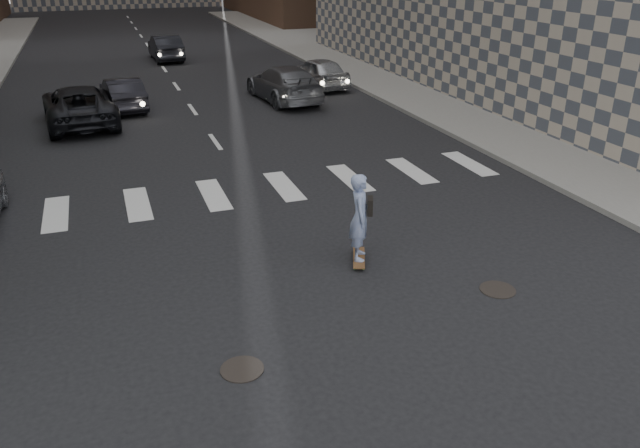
# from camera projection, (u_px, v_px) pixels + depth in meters

# --- Properties ---
(ground) EXTENTS (160.00, 160.00, 0.00)m
(ground) POSITION_uv_depth(u_px,v_px,m) (388.00, 388.00, 9.49)
(ground) COLOR black
(ground) RESTS_ON ground
(sidewalk_right) EXTENTS (13.00, 80.00, 0.15)m
(sidewalk_right) POSITION_uv_depth(u_px,v_px,m) (481.00, 81.00, 31.11)
(sidewalk_right) COLOR gray
(sidewalk_right) RESTS_ON ground
(manhole_b) EXTENTS (0.70, 0.70, 0.02)m
(manhole_b) POSITION_uv_depth(u_px,v_px,m) (242.00, 369.00, 9.91)
(manhole_b) COLOR black
(manhole_b) RESTS_ON ground
(manhole_c) EXTENTS (0.70, 0.70, 0.02)m
(manhole_c) POSITION_uv_depth(u_px,v_px,m) (498.00, 290.00, 12.22)
(manhole_c) COLOR black
(manhole_c) RESTS_ON ground
(skateboarder) EXTENTS (0.68, 1.01, 1.98)m
(skateboarder) POSITION_uv_depth(u_px,v_px,m) (360.00, 217.00, 12.91)
(skateboarder) COLOR brown
(skateboarder) RESTS_ON ground
(traffic_car_a) EXTENTS (1.78, 4.07, 1.30)m
(traffic_car_a) POSITION_uv_depth(u_px,v_px,m) (123.00, 94.00, 25.65)
(traffic_car_a) COLOR black
(traffic_car_a) RESTS_ON ground
(traffic_car_b) EXTENTS (2.55, 5.33, 1.50)m
(traffic_car_b) POSITION_uv_depth(u_px,v_px,m) (284.00, 84.00, 27.05)
(traffic_car_b) COLOR slate
(traffic_car_b) RESTS_ON ground
(traffic_car_c) EXTENTS (2.86, 5.45, 1.47)m
(traffic_car_c) POSITION_uv_depth(u_px,v_px,m) (79.00, 105.00, 23.38)
(traffic_car_c) COLOR black
(traffic_car_c) RESTS_ON ground
(traffic_car_d) EXTENTS (2.08, 4.31, 1.42)m
(traffic_car_d) POSITION_uv_depth(u_px,v_px,m) (319.00, 72.00, 29.69)
(traffic_car_d) COLOR silver
(traffic_car_d) RESTS_ON ground
(traffic_car_e) EXTENTS (1.72, 4.48, 1.46)m
(traffic_car_e) POSITION_uv_depth(u_px,v_px,m) (166.00, 48.00, 36.92)
(traffic_car_e) COLOR black
(traffic_car_e) RESTS_ON ground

